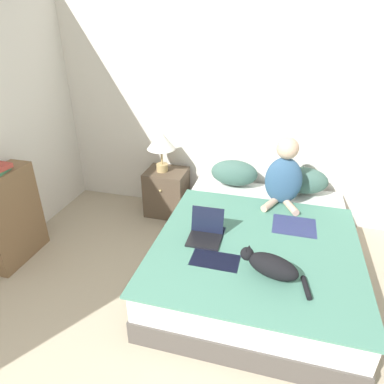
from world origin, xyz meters
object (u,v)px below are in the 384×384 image
(bed, at_px, (256,253))
(person_sitting, at_px, (284,176))
(pillow_near, at_px, (234,173))
(table_lamp, at_px, (161,142))
(pillow_far, at_px, (303,180))
(laptop_open, at_px, (205,233))
(nightstand, at_px, (167,192))
(cat_tabby, at_px, (271,266))
(bookshelf, at_px, (10,217))

(bed, height_order, person_sitting, person_sitting)
(pillow_near, height_order, table_lamp, table_lamp)
(pillow_far, height_order, laptop_open, pillow_far)
(bed, relative_size, laptop_open, 7.27)
(nightstand, bearing_deg, pillow_far, 1.72)
(person_sitting, relative_size, nightstand, 1.26)
(bed, height_order, cat_tabby, cat_tabby)
(nightstand, bearing_deg, cat_tabby, -47.16)
(cat_tabby, distance_m, bookshelf, 2.48)
(person_sitting, xyz_separation_m, nightstand, (-1.34, 0.25, -0.49))
(pillow_far, height_order, cat_tabby, pillow_far)
(nightstand, bearing_deg, bed, -36.13)
(pillow_near, xyz_separation_m, table_lamp, (-0.84, -0.06, 0.31))
(pillow_near, bearing_deg, nightstand, -176.69)
(pillow_near, xyz_separation_m, nightstand, (-0.80, -0.05, -0.33))
(bed, distance_m, pillow_near, 1.05)
(bookshelf, bearing_deg, cat_tabby, -3.88)
(bed, bearing_deg, laptop_open, -154.16)
(nightstand, bearing_deg, bookshelf, -133.01)
(bed, relative_size, nightstand, 3.83)
(laptop_open, height_order, bookshelf, bookshelf)
(pillow_far, relative_size, person_sitting, 0.75)
(pillow_far, relative_size, nightstand, 0.95)
(pillow_far, distance_m, laptop_open, 1.39)
(person_sitting, bearing_deg, laptop_open, -126.52)
(laptop_open, height_order, nightstand, laptop_open)
(person_sitting, xyz_separation_m, cat_tabby, (-0.03, -1.16, -0.22))
(pillow_far, xyz_separation_m, nightstand, (-1.55, -0.05, -0.33))
(pillow_far, height_order, person_sitting, person_sitting)
(pillow_near, height_order, laptop_open, pillow_near)
(pillow_near, bearing_deg, laptop_open, -93.59)
(pillow_near, distance_m, laptop_open, 1.13)
(pillow_near, bearing_deg, table_lamp, -175.98)
(bed, height_order, nightstand, nightstand)
(person_sitting, relative_size, bookshelf, 0.75)
(laptop_open, bearing_deg, table_lamp, 124.67)
(cat_tabby, xyz_separation_m, table_lamp, (-1.35, 1.40, 0.37))
(cat_tabby, bearing_deg, person_sitting, -72.12)
(bed, xyz_separation_m, nightstand, (-1.18, 0.86, 0.05))
(laptop_open, xyz_separation_m, table_lamp, (-0.77, 1.06, 0.40))
(pillow_far, xyz_separation_m, bookshelf, (-2.71, -1.29, -0.14))
(person_sitting, height_order, laptop_open, person_sitting)
(nightstand, bearing_deg, table_lamp, -162.56)
(laptop_open, height_order, table_lamp, table_lamp)
(pillow_far, distance_m, cat_tabby, 1.48)
(cat_tabby, relative_size, bookshelf, 0.57)
(bed, relative_size, pillow_near, 4.05)
(pillow_far, relative_size, laptop_open, 1.80)
(laptop_open, relative_size, bookshelf, 0.31)
(pillow_near, distance_m, bookshelf, 2.36)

